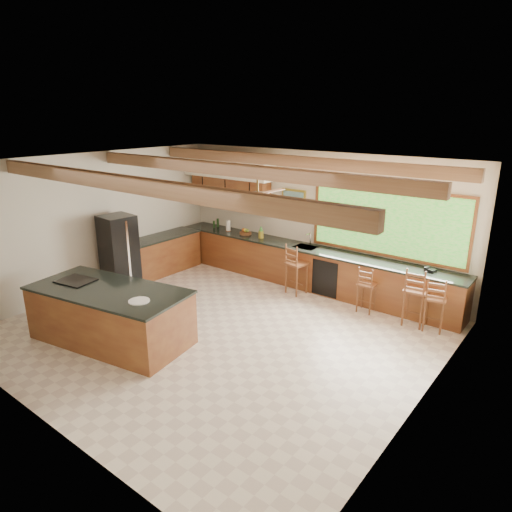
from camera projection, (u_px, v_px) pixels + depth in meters
The scene contains 9 objects.
ground at pixel (219, 331), 8.29m from camera, with size 7.20×7.20×0.00m, color beige.
room_shell at pixel (233, 205), 8.20m from camera, with size 7.27×6.54×3.02m.
counter_run at pixel (266, 263), 10.52m from camera, with size 7.12×3.10×1.23m.
island at pixel (111, 315), 7.83m from camera, with size 2.95×1.76×0.98m.
refrigerator at pixel (119, 254), 9.94m from camera, with size 0.72×0.71×1.70m.
bar_stool_a at pixel (295, 265), 9.79m from camera, with size 0.47×0.47×1.13m.
bar_stool_b at pixel (366, 286), 8.91m from camera, with size 0.36×0.36×0.95m.
bar_stool_c at pixel (435, 300), 8.13m from camera, with size 0.43×0.43×1.03m.
bar_stool_d at pixel (415, 292), 8.31m from camera, with size 0.44×0.44×1.14m.
Camera 1 is at (5.13, -5.49, 3.83)m, focal length 32.00 mm.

